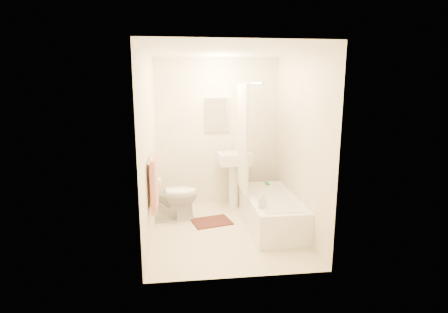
{
  "coord_description": "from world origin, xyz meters",
  "views": [
    {
      "loc": [
        -0.56,
        -4.49,
        1.98
      ],
      "look_at": [
        0.0,
        0.25,
        1.0
      ],
      "focal_mm": 28.0,
      "sensor_mm": 36.0,
      "label": 1
    }
  ],
  "objects": [
    {
      "name": "shower_curtain",
      "position": [
        0.3,
        0.5,
        1.22
      ],
      "size": [
        0.04,
        0.8,
        1.55
      ],
      "primitive_type": "cube",
      "color": "silver",
      "rests_on": "curtain_rod"
    },
    {
      "name": "bath_mat",
      "position": [
        -0.17,
        0.33,
        0.01
      ],
      "size": [
        0.63,
        0.53,
        0.02
      ],
      "primitive_type": "cube",
      "rotation": [
        0.0,
        0.0,
        0.25
      ],
      "color": "#52271C",
      "rests_on": "floor"
    },
    {
      "name": "soap_bottle",
      "position": [
        0.43,
        -0.31,
        0.54
      ],
      "size": [
        0.12,
        0.12,
        0.2
      ],
      "primitive_type": "imported",
      "rotation": [
        0.0,
        0.0,
        -0.37
      ],
      "color": "white",
      "rests_on": "bathtub"
    },
    {
      "name": "mirror",
      "position": [
        0.0,
        1.18,
        1.5
      ],
      "size": [
        0.4,
        0.03,
        0.55
      ],
      "primitive_type": "cube",
      "color": "white",
      "rests_on": "wall_back"
    },
    {
      "name": "ceiling",
      "position": [
        0.0,
        0.0,
        2.4
      ],
      "size": [
        2.4,
        2.4,
        0.0
      ],
      "primitive_type": "plane",
      "color": "white",
      "rests_on": "ground"
    },
    {
      "name": "bathtub",
      "position": [
        0.66,
        0.13,
        0.22
      ],
      "size": [
        0.67,
        1.54,
        0.43
      ],
      "primitive_type": null,
      "color": "white",
      "rests_on": "floor"
    },
    {
      "name": "sink",
      "position": [
        0.25,
        0.95,
        0.5
      ],
      "size": [
        0.54,
        0.45,
        1.0
      ],
      "primitive_type": null,
      "rotation": [
        0.0,
        0.0,
        0.08
      ],
      "color": "white",
      "rests_on": "floor"
    },
    {
      "name": "wall_back",
      "position": [
        0.0,
        1.2,
        1.2
      ],
      "size": [
        2.0,
        0.02,
        2.4
      ],
      "primitive_type": "cube",
      "color": "beige",
      "rests_on": "ground"
    },
    {
      "name": "curtain_rod",
      "position": [
        0.3,
        0.1,
        2.0
      ],
      "size": [
        0.03,
        1.7,
        0.03
      ],
      "primitive_type": "cylinder",
      "rotation": [
        1.57,
        0.0,
        0.0
      ],
      "color": "silver",
      "rests_on": "wall_back"
    },
    {
      "name": "towel_bar",
      "position": [
        -0.96,
        -0.25,
        1.1
      ],
      "size": [
        0.02,
        0.6,
        0.02
      ],
      "primitive_type": "cylinder",
      "rotation": [
        1.57,
        0.0,
        0.0
      ],
      "color": "silver",
      "rests_on": "wall_left"
    },
    {
      "name": "toilet_paper",
      "position": [
        -0.93,
        0.12,
        0.7
      ],
      "size": [
        0.11,
        0.12,
        0.12
      ],
      "primitive_type": "cylinder",
      "rotation": [
        0.0,
        1.57,
        0.0
      ],
      "color": "white",
      "rests_on": "wall_left"
    },
    {
      "name": "wall_right",
      "position": [
        1.0,
        0.0,
        1.2
      ],
      "size": [
        0.02,
        2.4,
        2.4
      ],
      "primitive_type": "cube",
      "color": "beige",
      "rests_on": "ground"
    },
    {
      "name": "toilet",
      "position": [
        -0.75,
        0.53,
        0.38
      ],
      "size": [
        0.82,
        0.52,
        0.76
      ],
      "primitive_type": "imported",
      "rotation": [
        0.0,
        0.0,
        1.68
      ],
      "color": "white",
      "rests_on": "floor"
    },
    {
      "name": "wall_left",
      "position": [
        -1.0,
        0.0,
        1.2
      ],
      "size": [
        0.02,
        2.4,
        2.4
      ],
      "primitive_type": "cube",
      "color": "beige",
      "rests_on": "ground"
    },
    {
      "name": "scrub_brush",
      "position": [
        0.75,
        0.73,
        0.45
      ],
      "size": [
        0.07,
        0.19,
        0.04
      ],
      "primitive_type": "cube",
      "rotation": [
        0.0,
        0.0,
        -0.06
      ],
      "color": "green",
      "rests_on": "bathtub"
    },
    {
      "name": "towel",
      "position": [
        -0.93,
        -0.25,
        0.78
      ],
      "size": [
        0.06,
        0.45,
        0.66
      ],
      "primitive_type": "cube",
      "color": "#CC7266",
      "rests_on": "towel_bar"
    },
    {
      "name": "floor",
      "position": [
        0.0,
        0.0,
        0.0
      ],
      "size": [
        2.4,
        2.4,
        0.0
      ],
      "primitive_type": "plane",
      "color": "beige",
      "rests_on": "ground"
    }
  ]
}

